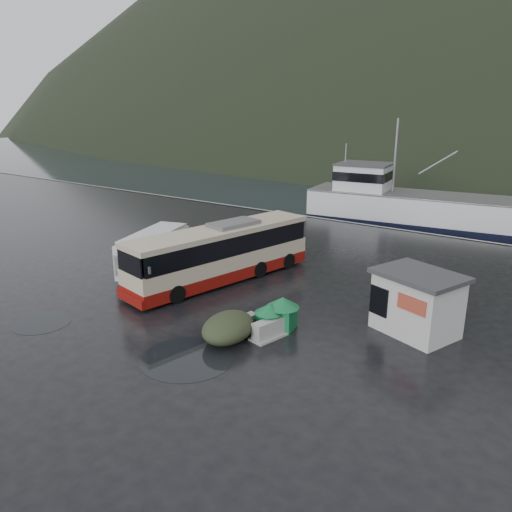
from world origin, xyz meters
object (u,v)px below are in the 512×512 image
Objects in this scene: coach_bus at (222,280)px; jersey_barrier_b at (268,338)px; dome_tent at (228,339)px; fishing_trawler at (422,214)px; white_van at (156,271)px; waste_bin_right at (282,329)px; waste_bin_left at (269,331)px; jersey_barrier_a at (244,331)px; ticket_kiosk at (414,332)px.

jersey_barrier_b is at bearing -23.99° from coach_bus.
fishing_trawler is at bearing 91.86° from dome_tent.
white_van is 10.98m from waste_bin_right.
fishing_trawler reaches higher than dome_tent.
coach_bus is 4.07× the size of dome_tent.
white_van is 4.42× the size of waste_bin_left.
jersey_barrier_a is 29.28m from fishing_trawler.
waste_bin_right reaches higher than dome_tent.
coach_bus reaches higher than jersey_barrier_a.
jersey_barrier_b is (0.32, -0.54, 0.00)m from waste_bin_left.
jersey_barrier_b is at bearing -90.63° from waste_bin_right.
ticket_kiosk reaches higher than jersey_barrier_b.
white_van is at bearing 163.28° from waste_bin_left.
ticket_kiosk is 2.52× the size of jersey_barrier_a.
jersey_barrier_b is at bearing 39.90° from dome_tent.
white_van is 15.74m from ticket_kiosk.
white_van is 26.87m from fishing_trawler.
jersey_barrier_a is (-1.27, -1.20, 0.00)m from waste_bin_right.
ticket_kiosk is at bearing 31.22° from waste_bin_right.
white_van reaches higher than jersey_barrier_a.
white_van is at bearing 158.43° from jersey_barrier_a.
jersey_barrier_b is at bearing -92.37° from fishing_trawler.
jersey_barrier_a is (0.08, 1.05, 0.00)m from dome_tent.
waste_bin_left reaches higher than jersey_barrier_b.
waste_bin_left is at bearing 33.06° from jersey_barrier_a.
waste_bin_left is 6.50m from ticket_kiosk.
dome_tent is 8.31m from ticket_kiosk.
fishing_trawler is at bearing 126.93° from ticket_kiosk.
jersey_barrier_b is 0.07× the size of fishing_trawler.
coach_bus is at bearing -106.10° from fishing_trawler.
dome_tent is 1.05m from jersey_barrier_a.
waste_bin_right is at bearing 89.37° from jersey_barrier_b.
dome_tent is at bearing -43.74° from white_van.
white_van is at bearing 152.94° from dome_tent.
dome_tent is (4.95, -5.74, 0.00)m from coach_bus.
waste_bin_left is 0.93× the size of jersey_barrier_a.
coach_bus is 7.24m from waste_bin_left.
waste_bin_left is at bearing -92.92° from fishing_trawler.
dome_tent is 2.03× the size of jersey_barrier_a.
ticket_kiosk is (6.40, 5.31, 0.00)m from dome_tent.
waste_bin_left is 1.12m from jersey_barrier_a.
dome_tent is at bearing -140.10° from jersey_barrier_b.
fishing_trawler reaches higher than ticket_kiosk.
fishing_trawler is at bearing 92.08° from jersey_barrier_a.
dome_tent is at bearing -95.06° from fishing_trawler.
jersey_barrier_a is at bearing -125.52° from ticket_kiosk.
ticket_kiosk is (11.35, -0.44, 0.00)m from coach_bus.
jersey_barrier_b is at bearing -35.56° from white_van.
jersey_barrier_a is 0.86× the size of jersey_barrier_b.
white_van is 10.13m from jersey_barrier_a.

